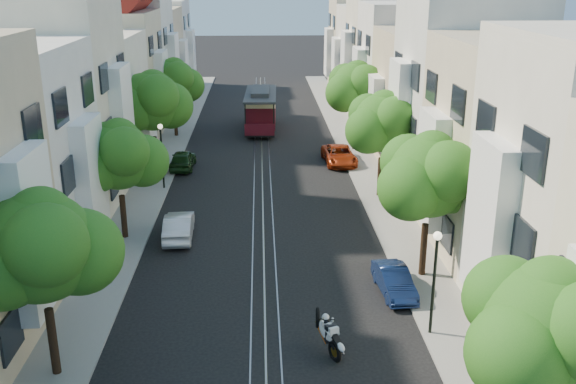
{
  "coord_description": "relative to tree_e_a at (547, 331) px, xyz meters",
  "views": [
    {
      "loc": [
        -0.06,
        -17.21,
        13.16
      ],
      "look_at": [
        1.33,
        14.73,
        2.2
      ],
      "focal_mm": 40.0,
      "sensor_mm": 36.0,
      "label": 1
    }
  ],
  "objects": [
    {
      "name": "rail_right",
      "position": [
        -6.71,
        31.02,
        -4.39
      ],
      "size": [
        0.06,
        80.0,
        0.02
      ],
      "primitive_type": "cube",
      "color": "gray",
      "rests_on": "ground"
    },
    {
      "name": "parked_car_e_far",
      "position": [
        -1.66,
        30.38,
        -3.76
      ],
      "size": [
        2.41,
        4.72,
        1.28
      ],
      "primitive_type": "imported",
      "rotation": [
        0.0,
        0.0,
        0.06
      ],
      "color": "maroon",
      "rests_on": "ground"
    },
    {
      "name": "parked_car_e_mid",
      "position": [
        -1.66,
        10.48,
        -3.82
      ],
      "size": [
        1.5,
        3.58,
        1.15
      ],
      "primitive_type": "imported",
      "rotation": [
        0.0,
        0.0,
        0.08
      ],
      "color": "#0C193C",
      "rests_on": "ground"
    },
    {
      "name": "sportbike_rider",
      "position": [
        -5.0,
        6.05,
        -3.56
      ],
      "size": [
        0.93,
        2.01,
        1.48
      ],
      "rotation": [
        0.0,
        0.0,
        0.41
      ],
      "color": "black",
      "rests_on": "ground"
    },
    {
      "name": "parked_car_w_far",
      "position": [
        -12.86,
        29.59,
        -3.73
      ],
      "size": [
        1.68,
        3.97,
        1.34
      ],
      "primitive_type": "imported",
      "rotation": [
        0.0,
        0.0,
        3.12
      ],
      "color": "black",
      "rests_on": "ground"
    },
    {
      "name": "lamp_west",
      "position": [
        -13.56,
        25.02,
        -1.55
      ],
      "size": [
        0.32,
        0.32,
        4.16
      ],
      "color": "black",
      "rests_on": "ground"
    },
    {
      "name": "lamp_east",
      "position": [
        -0.96,
        7.02,
        -1.55
      ],
      "size": [
        0.32,
        0.32,
        4.16
      ],
      "color": "black",
      "rests_on": "ground"
    },
    {
      "name": "tree_e_a",
      "position": [
        0.0,
        0.0,
        0.0
      ],
      "size": [
        4.72,
        3.87,
        6.27
      ],
      "color": "black",
      "rests_on": "ground"
    },
    {
      "name": "parked_car_w_mid",
      "position": [
        -11.66,
        17.03,
        -3.74
      ],
      "size": [
        1.56,
        4.07,
        1.32
      ],
      "primitive_type": "imported",
      "rotation": [
        0.0,
        0.0,
        3.18
      ],
      "color": "silver",
      "rests_on": "ground"
    },
    {
      "name": "ground",
      "position": [
        -7.26,
        31.02,
        -4.4
      ],
      "size": [
        200.0,
        200.0,
        0.0
      ],
      "primitive_type": "plane",
      "color": "black",
      "rests_on": "ground"
    },
    {
      "name": "rail_slot",
      "position": [
        -7.26,
        31.02,
        -4.39
      ],
      "size": [
        0.06,
        80.0,
        0.02
      ],
      "primitive_type": "cube",
      "color": "gray",
      "rests_on": "ground"
    },
    {
      "name": "tree_e_b",
      "position": [
        0.0,
        12.0,
        0.34
      ],
      "size": [
        4.93,
        4.08,
        6.68
      ],
      "color": "black",
      "rests_on": "ground"
    },
    {
      "name": "tree_w_c",
      "position": [
        -14.4,
        28.0,
        0.67
      ],
      "size": [
        5.13,
        4.28,
        7.09
      ],
      "color": "black",
      "rests_on": "ground"
    },
    {
      "name": "townhouses_west",
      "position": [
        -19.13,
        30.94,
        0.68
      ],
      "size": [
        7.75,
        72.0,
        11.76
      ],
      "color": "silver",
      "rests_on": "ground"
    },
    {
      "name": "tree_w_a",
      "position": [
        -14.4,
        5.0,
        0.34
      ],
      "size": [
        4.93,
        4.08,
        6.68
      ],
      "color": "black",
      "rests_on": "ground"
    },
    {
      "name": "cable_car",
      "position": [
        -7.29,
        41.44,
        -2.46
      ],
      "size": [
        2.92,
        8.59,
        3.27
      ],
      "rotation": [
        0.0,
        0.0,
        -0.03
      ],
      "color": "black",
      "rests_on": "ground"
    },
    {
      "name": "sidewalk_west",
      "position": [
        -14.51,
        31.02,
        -4.34
      ],
      "size": [
        2.5,
        80.0,
        0.12
      ],
      "primitive_type": "cube",
      "color": "gray",
      "rests_on": "ground"
    },
    {
      "name": "tree_e_c",
      "position": [
        0.0,
        23.0,
        0.2
      ],
      "size": [
        4.84,
        3.99,
        6.52
      ],
      "color": "black",
      "rests_on": "ground"
    },
    {
      "name": "lane_line",
      "position": [
        -7.26,
        31.02,
        -4.4
      ],
      "size": [
        0.08,
        80.0,
        0.01
      ],
      "primitive_type": "cube",
      "color": "tan",
      "rests_on": "ground"
    },
    {
      "name": "sidewalk_east",
      "position": [
        -0.01,
        31.02,
        -4.34
      ],
      "size": [
        2.5,
        80.0,
        0.12
      ],
      "primitive_type": "cube",
      "color": "gray",
      "rests_on": "ground"
    },
    {
      "name": "tree_w_b",
      "position": [
        -14.4,
        17.0,
        0.0
      ],
      "size": [
        4.72,
        3.87,
        6.27
      ],
      "color": "black",
      "rests_on": "ground"
    },
    {
      "name": "townhouses_east",
      "position": [
        4.61,
        30.94,
        0.79
      ],
      "size": [
        7.75,
        72.0,
        12.0
      ],
      "color": "beige",
      "rests_on": "ground"
    },
    {
      "name": "tree_e_d",
      "position": [
        0.0,
        34.0,
        0.47
      ],
      "size": [
        5.01,
        4.16,
        6.85
      ],
      "color": "black",
      "rests_on": "ground"
    },
    {
      "name": "tree_w_d",
      "position": [
        -14.4,
        39.0,
        0.2
      ],
      "size": [
        4.84,
        3.99,
        6.52
      ],
      "color": "black",
      "rests_on": "ground"
    },
    {
      "name": "rail_left",
      "position": [
        -7.81,
        31.02,
        -4.39
      ],
      "size": [
        0.06,
        80.0,
        0.02
      ],
      "primitive_type": "cube",
      "color": "gray",
      "rests_on": "ground"
    }
  ]
}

